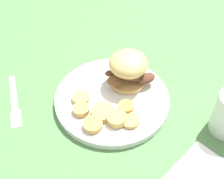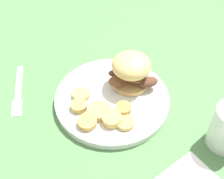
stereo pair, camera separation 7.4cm
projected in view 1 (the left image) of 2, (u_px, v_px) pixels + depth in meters
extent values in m
plane|color=#4C7A47|center=(112.00, 102.00, 0.77)|extent=(4.00, 4.00, 0.00)
cylinder|color=silver|center=(112.00, 99.00, 0.76)|extent=(0.28, 0.28, 0.02)
torus|color=silver|center=(112.00, 97.00, 0.76)|extent=(0.28, 0.28, 0.01)
cylinder|color=tan|center=(128.00, 80.00, 0.79)|extent=(0.09, 0.09, 0.01)
ellipsoid|color=brown|center=(134.00, 78.00, 0.76)|extent=(0.04, 0.03, 0.01)
ellipsoid|color=brown|center=(138.00, 75.00, 0.77)|extent=(0.04, 0.03, 0.02)
ellipsoid|color=#563323|center=(111.00, 73.00, 0.78)|extent=(0.03, 0.02, 0.02)
ellipsoid|color=#563323|center=(128.00, 75.00, 0.77)|extent=(0.05, 0.04, 0.02)
ellipsoid|color=brown|center=(114.00, 81.00, 0.75)|extent=(0.05, 0.05, 0.01)
ellipsoid|color=#563323|center=(146.00, 78.00, 0.77)|extent=(0.05, 0.03, 0.02)
ellipsoid|color=#DBB26B|center=(128.00, 64.00, 0.75)|extent=(0.09, 0.09, 0.05)
cylinder|color=tan|center=(81.00, 109.00, 0.72)|extent=(0.04, 0.04, 0.01)
cylinder|color=tan|center=(130.00, 120.00, 0.70)|extent=(0.04, 0.04, 0.01)
cylinder|color=tan|center=(117.00, 118.00, 0.70)|extent=(0.05, 0.05, 0.02)
cylinder|color=#BC8942|center=(126.00, 107.00, 0.72)|extent=(0.04, 0.04, 0.02)
cylinder|color=tan|center=(93.00, 125.00, 0.69)|extent=(0.04, 0.04, 0.01)
cylinder|color=tan|center=(103.00, 112.00, 0.72)|extent=(0.05, 0.05, 0.01)
cylinder|color=tan|center=(81.00, 98.00, 0.75)|extent=(0.04, 0.04, 0.01)
cube|color=silver|center=(13.00, 93.00, 0.79)|extent=(0.02, 0.12, 0.00)
cube|color=silver|center=(16.00, 119.00, 0.73)|extent=(0.03, 0.05, 0.00)
cube|color=white|center=(197.00, 174.00, 0.64)|extent=(0.16, 0.14, 0.01)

